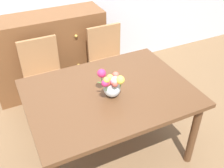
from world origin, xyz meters
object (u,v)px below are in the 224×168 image
at_px(dresser, 49,54).
at_px(flower_vase, 111,84).
at_px(chair_right, 108,58).
at_px(dining_table, 109,99).
at_px(chair_left, 44,74).

height_order(dresser, flower_vase, dresser).
distance_m(chair_right, flower_vase, 1.09).
bearing_deg(dresser, flower_vase, -81.84).
height_order(dining_table, flower_vase, flower_vase).
xyz_separation_m(dining_table, chair_left, (-0.39, 0.87, -0.14)).
distance_m(chair_right, dresser, 0.76).
bearing_deg(flower_vase, chair_right, 66.71).
height_order(chair_left, dresser, dresser).
distance_m(dining_table, chair_left, 0.96).
bearing_deg(chair_left, dresser, -110.88).
height_order(chair_right, flower_vase, flower_vase).
height_order(dining_table, chair_left, chair_left).
bearing_deg(chair_right, chair_left, 0.00).
xyz_separation_m(dresser, flower_vase, (0.20, -1.40, 0.37)).
height_order(chair_left, flower_vase, flower_vase).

